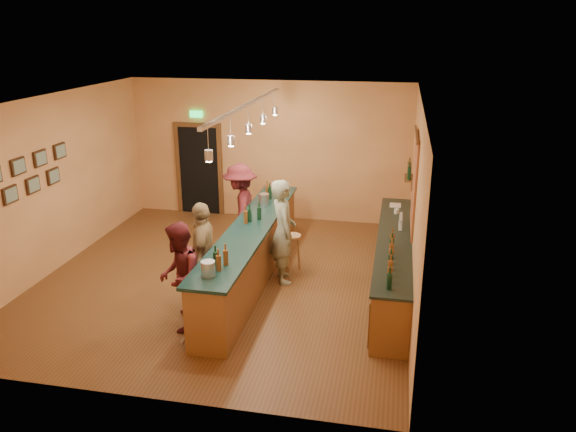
% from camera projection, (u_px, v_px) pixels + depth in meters
% --- Properties ---
extents(floor, '(7.00, 7.00, 0.00)m').
position_uv_depth(floor, '(226.00, 278.00, 10.20)').
color(floor, '#593719').
rests_on(floor, ground).
extents(ceiling, '(6.50, 7.00, 0.02)m').
position_uv_depth(ceiling, '(219.00, 100.00, 9.15)').
color(ceiling, silver).
rests_on(ceiling, wall_back).
extents(wall_back, '(6.50, 0.02, 3.20)m').
position_uv_depth(wall_back, '(269.00, 151.00, 12.92)').
color(wall_back, '#BC7C46').
rests_on(wall_back, floor).
extents(wall_front, '(6.50, 0.02, 3.20)m').
position_uv_depth(wall_front, '(130.00, 280.00, 6.43)').
color(wall_front, '#BC7C46').
rests_on(wall_front, floor).
extents(wall_left, '(0.02, 7.00, 3.20)m').
position_uv_depth(wall_left, '(53.00, 184.00, 10.28)').
color(wall_left, '#BC7C46').
rests_on(wall_left, floor).
extents(wall_right, '(0.02, 7.00, 3.20)m').
position_uv_depth(wall_right, '(415.00, 205.00, 9.08)').
color(wall_right, '#BC7C46').
rests_on(wall_right, floor).
extents(doorway, '(1.15, 0.09, 2.48)m').
position_uv_depth(doorway, '(199.00, 168.00, 13.37)').
color(doorway, black).
rests_on(doorway, wall_back).
extents(tapestry, '(0.03, 1.40, 1.60)m').
position_uv_depth(tapestry, '(415.00, 184.00, 9.37)').
color(tapestry, maroon).
rests_on(tapestry, wall_right).
extents(bottle_shelf, '(0.17, 0.55, 0.54)m').
position_uv_depth(bottle_shelf, '(410.00, 172.00, 10.83)').
color(bottle_shelf, '#543D19').
rests_on(bottle_shelf, wall_right).
extents(picture_grid, '(0.06, 2.20, 0.70)m').
position_uv_depth(picture_grid, '(26.00, 176.00, 9.46)').
color(picture_grid, '#382111').
rests_on(picture_grid, wall_left).
extents(back_counter, '(0.60, 4.55, 1.27)m').
position_uv_depth(back_counter, '(393.00, 263.00, 9.66)').
color(back_counter, brown).
rests_on(back_counter, floor).
extents(tasting_bar, '(0.73, 5.10, 1.38)m').
position_uv_depth(tasting_bar, '(251.00, 249.00, 9.91)').
color(tasting_bar, brown).
rests_on(tasting_bar, floor).
extents(pendant_track, '(0.11, 4.60, 0.50)m').
position_uv_depth(pendant_track, '(248.00, 114.00, 9.14)').
color(pendant_track, silver).
rests_on(pendant_track, ceiling).
extents(bartender, '(0.67, 0.80, 1.87)m').
position_uv_depth(bartender, '(283.00, 231.00, 9.83)').
color(bartender, gray).
rests_on(bartender, floor).
extents(customer_a, '(0.80, 0.94, 1.67)m').
position_uv_depth(customer_a, '(179.00, 277.00, 8.31)').
color(customer_a, '#59191E').
rests_on(customer_a, floor).
extents(customer_b, '(0.60, 1.07, 1.73)m').
position_uv_depth(customer_b, '(204.00, 253.00, 9.08)').
color(customer_b, '#997A51').
rests_on(customer_b, floor).
extents(customer_c, '(0.84, 1.26, 1.81)m').
position_uv_depth(customer_c, '(240.00, 209.00, 11.09)').
color(customer_c, '#59191E').
rests_on(customer_c, floor).
extents(bar_stool, '(0.34, 0.34, 0.69)m').
position_uv_depth(bar_stool, '(292.00, 242.00, 10.38)').
color(bar_stool, '#B0804F').
rests_on(bar_stool, floor).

